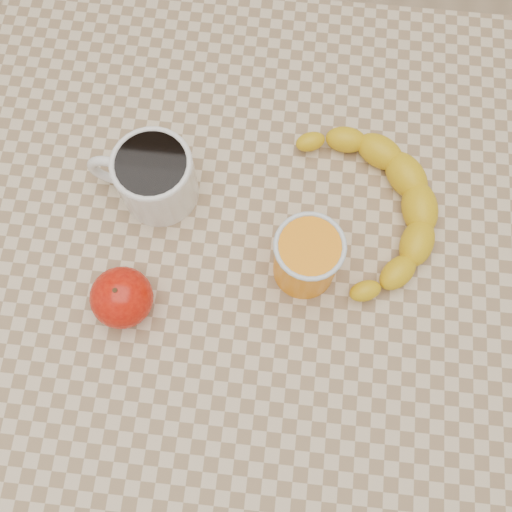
# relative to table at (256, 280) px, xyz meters

# --- Properties ---
(ground) EXTENTS (3.00, 3.00, 0.00)m
(ground) POSITION_rel_table_xyz_m (0.00, 0.00, -0.66)
(ground) COLOR tan
(ground) RESTS_ON ground
(table) EXTENTS (0.80, 0.80, 0.75)m
(table) POSITION_rel_table_xyz_m (0.00, 0.00, 0.00)
(table) COLOR #CDB591
(table) RESTS_ON ground
(coffee_mug) EXTENTS (0.14, 0.10, 0.08)m
(coffee_mug) POSITION_rel_table_xyz_m (-0.13, 0.08, 0.13)
(coffee_mug) COLOR white
(coffee_mug) RESTS_ON table
(orange_juice_glass) EXTENTS (0.08, 0.08, 0.09)m
(orange_juice_glass) POSITION_rel_table_xyz_m (0.06, -0.01, 0.13)
(orange_juice_glass) COLOR orange
(orange_juice_glass) RESTS_ON table
(apple) EXTENTS (0.08, 0.08, 0.07)m
(apple) POSITION_rel_table_xyz_m (-0.15, -0.07, 0.12)
(apple) COLOR #9F0A05
(apple) RESTS_ON table
(banana) EXTENTS (0.31, 0.35, 0.04)m
(banana) POSITION_rel_table_xyz_m (0.13, 0.08, 0.11)
(banana) COLOR yellow
(banana) RESTS_ON table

